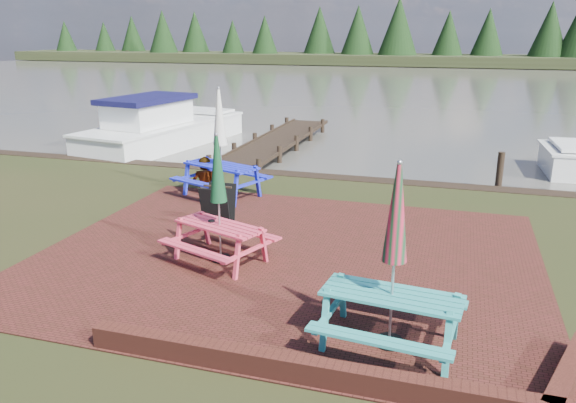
% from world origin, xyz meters
% --- Properties ---
extents(ground, '(120.00, 120.00, 0.00)m').
position_xyz_m(ground, '(0.00, 0.00, 0.00)').
color(ground, black).
rests_on(ground, ground).
extents(paving, '(9.00, 7.50, 0.02)m').
position_xyz_m(paving, '(0.00, 1.00, 0.01)').
color(paving, '#3C1A13').
rests_on(paving, ground).
extents(brick_wall, '(6.21, 1.79, 0.30)m').
position_xyz_m(brick_wall, '(2.15, -2.42, 0.15)').
color(brick_wall, '#4C1E16').
rests_on(brick_wall, ground).
extents(water, '(120.00, 60.00, 0.02)m').
position_xyz_m(water, '(0.00, 37.00, 0.00)').
color(water, '#46433C').
rests_on(water, ground).
extents(far_treeline, '(120.00, 10.00, 8.10)m').
position_xyz_m(far_treeline, '(0.00, 66.00, 3.28)').
color(far_treeline, black).
rests_on(far_treeline, ground).
extents(picnic_table_teal, '(1.95, 1.77, 2.48)m').
position_xyz_m(picnic_table_teal, '(2.19, -1.51, 0.87)').
color(picnic_table_teal, teal).
rests_on(picnic_table_teal, ground).
extents(picnic_table_red, '(2.08, 1.97, 2.31)m').
position_xyz_m(picnic_table_red, '(-1.08, 0.47, 0.81)').
color(picnic_table_red, '#D8374F').
rests_on(picnic_table_red, ground).
extents(picnic_table_blue, '(2.41, 2.29, 2.68)m').
position_xyz_m(picnic_table_blue, '(-2.71, 4.30, 0.94)').
color(picnic_table_blue, '#1A24C7').
rests_on(picnic_table_blue, ground).
extents(chalkboard, '(0.61, 0.58, 0.97)m').
position_xyz_m(chalkboard, '(-1.75, 1.92, 0.50)').
color(chalkboard, black).
rests_on(chalkboard, ground).
extents(jetty, '(1.76, 9.08, 1.00)m').
position_xyz_m(jetty, '(-3.50, 11.28, 0.11)').
color(jetty, black).
rests_on(jetty, ground).
extents(boat_jetty, '(3.65, 7.64, 2.13)m').
position_xyz_m(boat_jetty, '(-7.77, 10.37, 0.44)').
color(boat_jetty, white).
rests_on(boat_jetty, ground).
extents(person, '(0.75, 0.58, 1.84)m').
position_xyz_m(person, '(-3.28, 4.54, 0.92)').
color(person, gray).
rests_on(person, ground).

